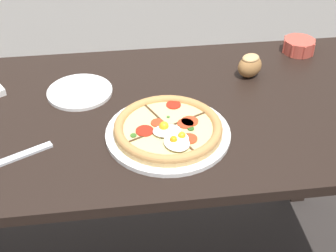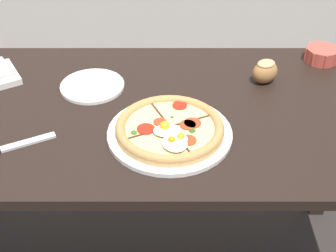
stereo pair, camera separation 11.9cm
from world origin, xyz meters
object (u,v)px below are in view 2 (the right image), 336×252
(dining_table, at_px, (129,137))
(side_saucer, at_px, (90,86))
(ramekin_bowl, at_px, (319,54))
(pizza, at_px, (168,130))
(bread_piece_near, at_px, (263,71))
(knife_main, at_px, (5,148))

(dining_table, bearing_deg, side_saucer, 136.84)
(ramekin_bowl, height_order, side_saucer, ramekin_bowl)
(pizza, xyz_separation_m, bread_piece_near, (0.29, 0.26, 0.02))
(ramekin_bowl, xyz_separation_m, bread_piece_near, (-0.21, -0.13, 0.01))
(pizza, height_order, knife_main, pizza)
(bread_piece_near, height_order, knife_main, bread_piece_near)
(side_saucer, bearing_deg, dining_table, -43.16)
(pizza, bearing_deg, dining_table, 132.72)
(dining_table, height_order, bread_piece_near, bread_piece_near)
(knife_main, bearing_deg, pizza, -18.92)
(dining_table, height_order, ramekin_bowl, ramekin_bowl)
(dining_table, distance_m, ramekin_bowl, 0.68)
(ramekin_bowl, bearing_deg, side_saucer, -167.35)
(pizza, relative_size, side_saucer, 1.70)
(dining_table, xyz_separation_m, pizza, (0.12, -0.12, 0.12))
(side_saucer, bearing_deg, pizza, -45.30)
(pizza, xyz_separation_m, knife_main, (-0.41, -0.05, -0.02))
(dining_table, bearing_deg, ramekin_bowl, 23.95)
(pizza, relative_size, bread_piece_near, 3.22)
(dining_table, xyz_separation_m, ramekin_bowl, (0.61, 0.27, 0.13))
(ramekin_bowl, height_order, knife_main, ramekin_bowl)
(dining_table, xyz_separation_m, side_saucer, (-0.11, 0.11, 0.11))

